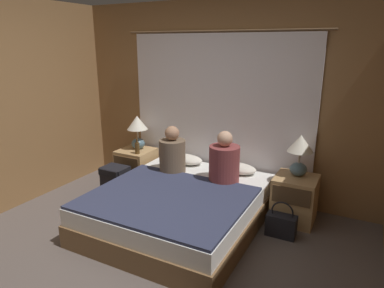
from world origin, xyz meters
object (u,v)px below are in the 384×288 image
(nightstand_left, at_px, (137,167))
(handbag_on_floor, at_px, (281,225))
(nightstand_right, at_px, (295,199))
(pillow_right, at_px, (236,168))
(bed, at_px, (180,207))
(pillow_left, at_px, (185,159))
(backpack_on_floor, at_px, (116,181))
(lamp_right, at_px, (300,150))
(lamp_left, at_px, (137,128))
(beer_bottle_on_left_stand, at_px, (137,148))
(person_right_in_bed, at_px, (224,162))
(person_left_in_bed, at_px, (172,154))

(nightstand_left, xyz_separation_m, handbag_on_floor, (2.18, -0.41, -0.14))
(nightstand_right, xyz_separation_m, pillow_right, (-0.74, 0.08, 0.22))
(pillow_right, bearing_deg, bed, -115.12)
(nightstand_right, bearing_deg, handbag_on_floor, -95.97)
(nightstand_left, relative_size, handbag_on_floor, 1.34)
(handbag_on_floor, bearing_deg, pillow_left, 160.95)
(nightstand_left, relative_size, backpack_on_floor, 1.22)
(lamp_right, bearing_deg, nightstand_left, -178.35)
(lamp_left, bearing_deg, handbag_on_floor, -12.30)
(nightstand_right, distance_m, lamp_left, 2.29)
(nightstand_left, distance_m, handbag_on_floor, 2.22)
(pillow_right, height_order, beer_bottle_on_left_stand, beer_bottle_on_left_stand)
(person_right_in_bed, relative_size, beer_bottle_on_left_stand, 2.83)
(pillow_right, bearing_deg, backpack_on_floor, -158.66)
(nightstand_left, xyz_separation_m, backpack_on_floor, (0.02, -0.48, -0.02))
(lamp_left, height_order, person_right_in_bed, person_right_in_bed)
(nightstand_right, distance_m, beer_bottle_on_left_stand, 2.13)
(pillow_right, xyz_separation_m, person_right_in_bed, (-0.03, -0.34, 0.18))
(bed, relative_size, lamp_right, 4.04)
(person_left_in_bed, bearing_deg, nightstand_left, 161.52)
(lamp_left, relative_size, pillow_right, 0.95)
(lamp_left, relative_size, beer_bottle_on_left_stand, 2.23)
(pillow_left, distance_m, pillow_right, 0.73)
(pillow_left, distance_m, person_right_in_bed, 0.80)
(nightstand_left, bearing_deg, lamp_right, 1.65)
(bed, distance_m, person_left_in_bed, 0.73)
(person_right_in_bed, xyz_separation_m, backpack_on_floor, (-1.43, -0.23, -0.42))
(pillow_right, bearing_deg, handbag_on_floor, -35.23)
(pillow_right, bearing_deg, lamp_left, -179.22)
(pillow_left, bearing_deg, pillow_right, 0.00)
(person_left_in_bed, xyz_separation_m, backpack_on_floor, (-0.73, -0.23, -0.42))
(bed, bearing_deg, pillow_right, 64.88)
(nightstand_left, relative_size, pillow_left, 1.05)
(nightstand_right, bearing_deg, bed, -147.89)
(bed, xyz_separation_m, nightstand_left, (-1.11, 0.70, 0.06))
(handbag_on_floor, bearing_deg, backpack_on_floor, -178.04)
(nightstand_left, distance_m, person_left_in_bed, 0.89)
(person_right_in_bed, bearing_deg, lamp_right, 22.23)
(pillow_right, bearing_deg, person_left_in_bed, -155.04)
(beer_bottle_on_left_stand, bearing_deg, backpack_on_floor, -106.45)
(nightstand_right, bearing_deg, person_left_in_bed, -170.25)
(pillow_left, height_order, beer_bottle_on_left_stand, beer_bottle_on_left_stand)
(nightstand_right, distance_m, pillow_right, 0.78)
(bed, height_order, lamp_right, lamp_right)
(nightstand_left, distance_m, beer_bottle_on_left_stand, 0.39)
(nightstand_left, distance_m, backpack_on_floor, 0.49)
(nightstand_right, xyz_separation_m, lamp_left, (-2.22, 0.06, 0.57))
(pillow_left, relative_size, backpack_on_floor, 1.16)
(pillow_right, xyz_separation_m, beer_bottle_on_left_stand, (-1.35, -0.21, 0.13))
(nightstand_left, height_order, person_left_in_bed, person_left_in_bed)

